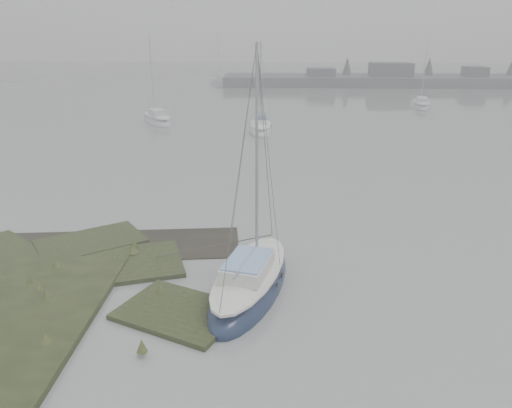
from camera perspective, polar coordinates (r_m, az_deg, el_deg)
name	(u,v)px	position (r m, az deg, el deg)	size (l,w,h in m)	color
ground	(236,126)	(44.56, -2.27, 8.94)	(160.00, 160.00, 0.00)	slate
far_shoreline	(436,80)	(79.46, 19.85, 13.22)	(60.00, 8.00, 4.15)	#4C4F51
sailboat_main	(250,284)	(16.74, -0.70, -9.14)	(3.43, 6.35, 8.53)	#131D38
sailboat_white	(261,128)	(42.02, 0.54, 8.63)	(2.07, 5.58, 7.76)	silver
sailboat_far_a	(157,120)	(46.77, -11.23, 9.41)	(4.46, 5.82, 7.98)	silver
sailboat_far_b	(421,105)	(57.49, 18.37, 10.65)	(2.59, 5.35, 7.24)	#B2B7BB
sailboat_far_c	(222,82)	(78.11, -3.86, 13.76)	(5.39, 5.03, 7.85)	silver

